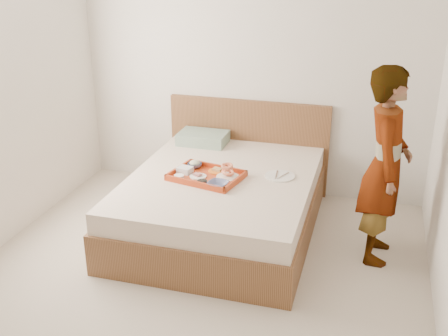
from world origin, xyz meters
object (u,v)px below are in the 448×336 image
person (385,166)px  tray (206,175)px  dinner_plate (280,176)px  bed (222,203)px

person → tray: bearing=92.0°
tray → dinner_plate: 0.64m
bed → dinner_plate: (0.49, 0.12, 0.27)m
bed → dinner_plate: 0.57m
tray → dinner_plate: tray is taller
dinner_plate → tray: bearing=-160.8°
bed → person: size_ratio=1.26×
bed → dinner_plate: bearing=14.2°
dinner_plate → person: bearing=-11.7°
bed → tray: tray is taller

